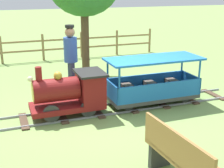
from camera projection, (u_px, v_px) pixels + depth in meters
The scene contains 7 objects.
ground_plane at pixel (111, 110), 6.34m from camera, with size 60.00×60.00×0.00m, color #75934C.
track at pixel (113, 109), 6.35m from camera, with size 0.76×5.70×0.04m.
locomotive at pixel (72, 92), 5.92m from camera, with size 0.72×1.45×0.99m.
passenger_car at pixel (153, 85), 6.52m from camera, with size 0.82×2.00×0.97m.
conductor_person at pixel (71, 55), 6.88m from camera, with size 0.30×0.30×1.62m.
park_bench at pixel (183, 161), 3.71m from camera, with size 1.33×0.50×0.82m.
fence_section at pixel (63, 45), 10.64m from camera, with size 0.08×6.78×0.90m.
Camera 1 is at (-5.52, 2.04, 2.41)m, focal length 49.55 mm.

